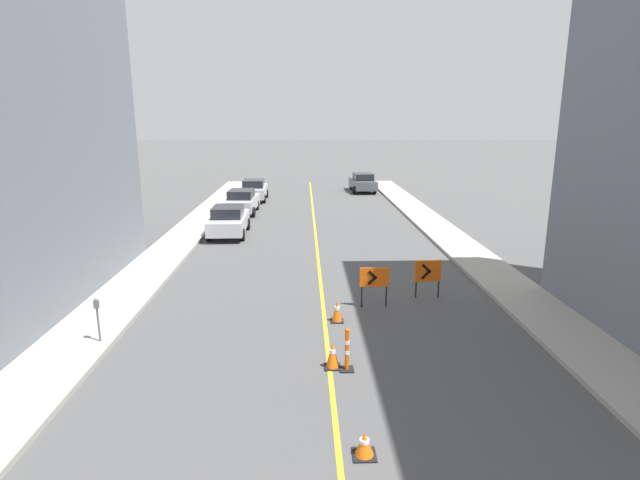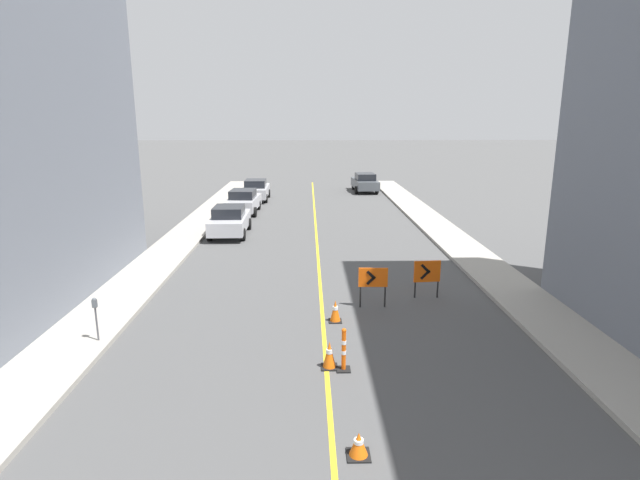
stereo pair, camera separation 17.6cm
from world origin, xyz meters
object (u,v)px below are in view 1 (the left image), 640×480
(delineator_post_rear, at_px, (347,352))
(parked_car_curb_mid, at_px, (242,201))
(traffic_cone_third, at_px, (364,444))
(parked_car_opposite_side, at_px, (363,182))
(parked_car_curb_far, at_px, (254,190))
(arrow_barricade_secondary, at_px, (428,272))
(arrow_barricade_primary, at_px, (374,279))
(parked_car_curb_near, at_px, (229,221))
(traffic_cone_fifth, at_px, (337,311))
(traffic_cone_fourth, at_px, (333,355))
(parking_meter_far_curb, at_px, (97,311))

(delineator_post_rear, height_order, parked_car_curb_mid, parked_car_curb_mid)
(traffic_cone_third, relative_size, parked_car_opposite_side, 0.11)
(parked_car_curb_far, bearing_deg, parked_car_curb_mid, -93.26)
(parked_car_curb_far, bearing_deg, delineator_post_rear, -80.15)
(arrow_barricade_secondary, xyz_separation_m, parked_car_opposite_side, (0.77, 26.02, -0.11))
(arrow_barricade_primary, relative_size, parked_car_curb_near, 0.31)
(traffic_cone_fifth, height_order, parked_car_curb_mid, parked_car_curb_mid)
(traffic_cone_fourth, distance_m, arrow_barricade_primary, 4.46)
(parked_car_opposite_side, bearing_deg, parked_car_curb_near, -122.75)
(parked_car_curb_near, bearing_deg, parked_car_curb_mid, 89.72)
(parked_car_curb_near, xyz_separation_m, parked_car_curb_mid, (-0.06, 6.31, 0.00))
(parked_car_curb_far, distance_m, parked_car_opposite_side, 9.86)
(parked_car_curb_near, bearing_deg, traffic_cone_third, -75.13)
(arrow_barricade_primary, distance_m, parked_car_curb_mid, 18.19)
(traffic_cone_fourth, relative_size, parked_car_curb_mid, 0.16)
(parked_car_curb_near, height_order, parked_car_curb_mid, same)
(parked_car_curb_mid, xyz_separation_m, parked_car_curb_far, (0.27, 5.49, 0.00))
(parked_car_curb_far, relative_size, parked_car_opposite_side, 0.98)
(parked_car_curb_far, bearing_deg, arrow_barricade_primary, -75.25)
(delineator_post_rear, xyz_separation_m, parked_car_curb_near, (-5.06, 14.98, 0.32))
(traffic_cone_third, bearing_deg, delineator_post_rear, 90.87)
(parked_car_curb_near, height_order, parking_meter_far_curb, parked_car_curb_near)
(traffic_cone_fourth, bearing_deg, arrow_barricade_primary, 68.68)
(parked_car_curb_far, relative_size, parking_meter_far_curb, 3.47)
(traffic_cone_fourth, relative_size, arrow_barricade_secondary, 0.53)
(traffic_cone_third, xyz_separation_m, traffic_cone_fifth, (-0.09, 6.32, 0.10))
(traffic_cone_third, relative_size, parked_car_curb_mid, 0.11)
(arrow_barricade_primary, distance_m, parking_meter_far_curb, 8.36)
(traffic_cone_fourth, height_order, arrow_barricade_secondary, arrow_barricade_secondary)
(arrow_barricade_secondary, relative_size, parked_car_curb_near, 0.31)
(parking_meter_far_curb, bearing_deg, parked_car_opposite_side, 70.13)
(traffic_cone_third, relative_size, traffic_cone_fourth, 0.68)
(parked_car_curb_near, relative_size, parked_car_curb_mid, 0.99)
(traffic_cone_third, relative_size, arrow_barricade_secondary, 0.36)
(traffic_cone_fifth, relative_size, delineator_post_rear, 0.61)
(traffic_cone_fifth, bearing_deg, parked_car_curb_near, 112.86)
(delineator_post_rear, bearing_deg, traffic_cone_fifth, 90.76)
(parked_car_curb_mid, relative_size, parked_car_curb_far, 1.02)
(traffic_cone_third, height_order, parked_car_curb_mid, parked_car_curb_mid)
(traffic_cone_fourth, relative_size, parked_car_curb_far, 0.16)
(arrow_barricade_primary, distance_m, parked_car_opposite_side, 27.01)
(delineator_post_rear, height_order, arrow_barricade_primary, arrow_barricade_primary)
(traffic_cone_third, distance_m, parked_car_curb_far, 30.43)
(delineator_post_rear, relative_size, parked_car_opposite_side, 0.25)
(arrow_barricade_primary, xyz_separation_m, parking_meter_far_curb, (-7.92, -2.67, 0.06))
(parked_car_curb_far, distance_m, parking_meter_far_curb, 25.26)
(traffic_cone_fourth, bearing_deg, traffic_cone_third, -83.33)
(arrow_barricade_primary, relative_size, parked_car_opposite_side, 0.31)
(arrow_barricade_primary, distance_m, parked_car_curb_near, 12.44)
(traffic_cone_fifth, xyz_separation_m, parked_car_curb_near, (-5.02, 11.90, 0.46))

